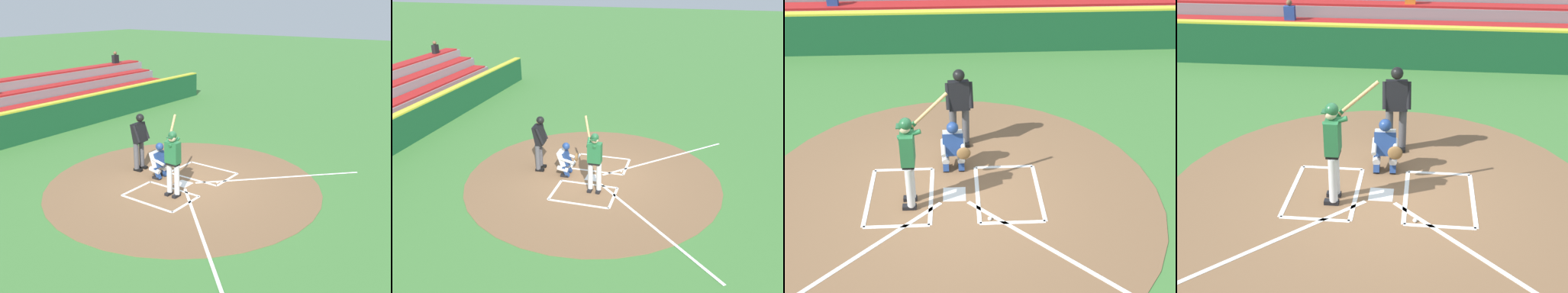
# 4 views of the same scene
# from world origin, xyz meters

# --- Properties ---
(ground_plane) EXTENTS (120.00, 120.00, 0.00)m
(ground_plane) POSITION_xyz_m (0.00, 0.00, 0.00)
(ground_plane) COLOR #427A38
(dirt_circle) EXTENTS (8.00, 8.00, 0.01)m
(dirt_circle) POSITION_xyz_m (0.00, 0.00, 0.01)
(dirt_circle) COLOR brown
(dirt_circle) RESTS_ON ground
(home_plate_and_chalk) EXTENTS (7.93, 4.91, 0.01)m
(home_plate_and_chalk) POSITION_xyz_m (0.00, 0.88, 0.01)
(home_plate_and_chalk) COLOR white
(home_plate_and_chalk) RESTS_ON dirt_circle
(batter) EXTENTS (0.92, 0.72, 2.13)m
(batter) POSITION_xyz_m (0.80, 0.26, 1.10)
(batter) COLOR silver
(batter) RESTS_ON ground
(catcher) EXTENTS (0.60, 0.60, 1.13)m
(catcher) POSITION_xyz_m (-0.00, -0.89, 0.59)
(catcher) COLOR black
(catcher) RESTS_ON ground
(plate_umpire) EXTENTS (0.60, 0.45, 1.86)m
(plate_umpire) POSITION_xyz_m (-0.14, -1.82, 1.08)
(plate_umpire) COLOR #4C4C51
(plate_umpire) RESTS_ON ground
(baseball) EXTENTS (0.07, 0.07, 0.07)m
(baseball) POSITION_xyz_m (-0.64, 0.80, 0.04)
(baseball) COLOR white
(baseball) RESTS_ON ground
(backstop_wall) EXTENTS (22.00, 0.36, 1.31)m
(backstop_wall) POSITION_xyz_m (0.00, -7.50, 0.65)
(backstop_wall) COLOR #19512D
(backstop_wall) RESTS_ON ground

